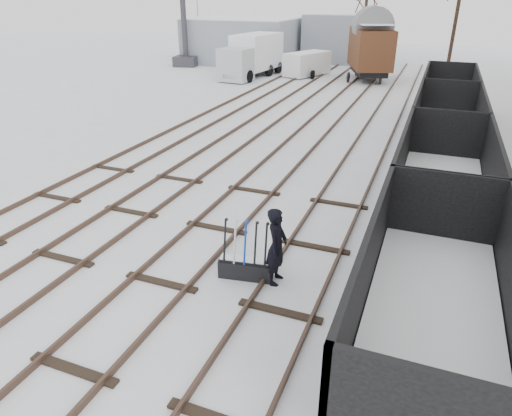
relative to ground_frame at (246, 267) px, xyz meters
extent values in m
plane|color=white|center=(-1.77, -1.01, -0.28)|extent=(120.00, 120.00, 0.00)
cube|color=black|center=(-8.49, 12.99, -0.21)|extent=(0.07, 52.00, 0.15)
cube|color=black|center=(-7.06, 12.99, -0.21)|extent=(0.07, 52.00, 0.15)
cube|color=black|center=(-7.77, 0.99, -0.26)|extent=(1.90, 0.20, 0.08)
cube|color=black|center=(-5.49, 12.99, -0.21)|extent=(0.07, 52.00, 0.15)
cube|color=black|center=(-4.06, 12.99, -0.21)|extent=(0.07, 52.00, 0.15)
cube|color=black|center=(-4.77, 0.99, -0.26)|extent=(1.90, 0.20, 0.08)
cube|color=black|center=(-2.49, 12.99, -0.21)|extent=(0.07, 52.00, 0.15)
cube|color=black|center=(-1.06, 12.99, -0.21)|extent=(0.07, 52.00, 0.15)
cube|color=black|center=(-1.77, 0.99, -0.26)|extent=(1.90, 0.20, 0.08)
cube|color=black|center=(0.51, 12.99, -0.21)|extent=(0.07, 52.00, 0.15)
cube|color=black|center=(1.94, 12.99, -0.21)|extent=(0.07, 52.00, 0.15)
cube|color=black|center=(1.23, 0.99, -0.26)|extent=(1.90, 0.20, 0.08)
cube|color=black|center=(3.51, 12.99, -0.21)|extent=(0.07, 52.00, 0.15)
cube|color=black|center=(4.94, 12.99, -0.21)|extent=(0.07, 52.00, 0.15)
cube|color=black|center=(4.23, 0.99, -0.26)|extent=(1.90, 0.20, 0.08)
cube|color=#8C949E|center=(-14.77, 34.99, 1.72)|extent=(10.00, 8.00, 4.00)
cube|color=white|center=(-14.77, 34.99, 3.77)|extent=(9.80, 7.84, 0.10)
cube|color=#8C949E|center=(-5.77, 38.99, 1.92)|extent=(7.00, 6.00, 4.40)
cube|color=white|center=(-5.77, 38.99, 4.17)|extent=(6.86, 5.88, 0.10)
cube|color=black|center=(0.00, 0.00, -0.06)|extent=(1.35, 0.62, 0.44)
cube|color=black|center=(0.00, 0.00, 0.18)|extent=(1.33, 0.50, 0.06)
cube|color=white|center=(0.00, 0.00, 0.22)|extent=(1.28, 0.45, 0.03)
cylinder|color=black|center=(-0.49, -0.08, 0.67)|extent=(0.10, 0.32, 1.08)
cylinder|color=silver|center=(-0.25, -0.04, 0.67)|extent=(0.10, 0.32, 1.08)
cylinder|color=#0E3AB8|center=(0.00, 0.00, 0.67)|extent=(0.10, 0.32, 1.08)
cylinder|color=black|center=(0.25, 0.04, 0.67)|extent=(0.10, 0.32, 1.08)
cylinder|color=black|center=(0.49, 0.08, 0.67)|extent=(0.10, 0.32, 1.08)
imported|color=black|center=(0.75, 0.10, 0.68)|extent=(0.50, 0.73, 1.93)
cube|color=black|center=(4.23, -1.34, 0.43)|extent=(2.10, 5.77, 0.44)
cube|color=black|center=(4.23, -1.34, 0.64)|extent=(2.62, 6.56, 0.13)
cube|color=black|center=(2.97, -1.34, 1.52)|extent=(0.11, 6.56, 1.75)
cube|color=white|center=(4.23, -1.34, 0.75)|extent=(2.36, 6.29, 0.07)
cylinder|color=black|center=(3.02, -3.44, 0.10)|extent=(0.13, 0.76, 0.76)
cylinder|color=black|center=(5.43, 0.76, 0.10)|extent=(0.13, 0.76, 0.76)
cube|color=black|center=(4.23, 5.06, 0.43)|extent=(2.10, 5.77, 0.44)
cube|color=black|center=(4.23, 5.06, 0.64)|extent=(2.62, 6.56, 0.13)
cube|color=black|center=(2.97, 5.06, 1.52)|extent=(0.11, 6.56, 1.75)
cube|color=black|center=(5.48, 5.06, 1.52)|extent=(0.11, 6.56, 1.75)
cube|color=white|center=(4.23, 5.06, 0.75)|extent=(2.36, 6.29, 0.07)
cylinder|color=black|center=(3.02, 2.96, 0.10)|extent=(0.13, 0.76, 0.76)
cylinder|color=black|center=(5.43, 7.16, 0.10)|extent=(0.13, 0.76, 0.76)
cube|color=black|center=(4.23, 11.46, 0.43)|extent=(2.10, 5.77, 0.44)
cube|color=black|center=(4.23, 11.46, 0.64)|extent=(2.62, 6.56, 0.13)
cube|color=black|center=(2.97, 11.46, 1.52)|extent=(0.11, 6.56, 1.75)
cube|color=black|center=(5.48, 11.46, 1.52)|extent=(0.11, 6.56, 1.75)
cube|color=white|center=(4.23, 11.46, 0.75)|extent=(2.36, 6.29, 0.07)
cylinder|color=black|center=(3.02, 9.36, 0.10)|extent=(0.13, 0.76, 0.76)
cylinder|color=black|center=(5.43, 13.56, 0.10)|extent=(0.13, 0.76, 0.76)
cube|color=black|center=(4.23, 17.86, 0.43)|extent=(2.10, 5.77, 0.44)
cube|color=black|center=(4.23, 17.86, 0.64)|extent=(2.62, 6.56, 0.13)
cube|color=black|center=(2.97, 17.86, 1.52)|extent=(0.11, 6.56, 1.75)
cube|color=black|center=(5.48, 17.86, 1.52)|extent=(0.11, 6.56, 1.75)
cube|color=white|center=(4.23, 17.86, 0.75)|extent=(2.36, 6.29, 0.07)
cylinder|color=black|center=(3.02, 15.76, 0.10)|extent=(0.13, 0.76, 0.76)
cylinder|color=black|center=(5.43, 19.96, 0.10)|extent=(0.13, 0.76, 0.76)
cube|color=black|center=(-1.69, 29.26, 0.43)|extent=(3.58, 5.27, 0.44)
cube|color=#502D18|center=(-1.69, 29.26, 2.08)|extent=(4.30, 6.06, 2.86)
cube|color=white|center=(-1.69, 29.26, 3.90)|extent=(3.96, 5.72, 0.04)
cylinder|color=black|center=(-2.90, 27.50, 0.10)|extent=(0.13, 0.77, 0.77)
cylinder|color=black|center=(-0.48, 31.02, 0.10)|extent=(0.13, 0.77, 0.77)
cube|color=black|center=(-10.70, 27.10, 0.24)|extent=(2.05, 7.35, 0.29)
cube|color=#B5BBC0|center=(-10.70, 24.42, 1.01)|extent=(2.52, 2.18, 2.39)
cube|color=white|center=(-10.70, 27.86, 1.63)|extent=(2.99, 5.23, 2.68)
cube|color=white|center=(-10.70, 27.86, 2.99)|extent=(2.93, 5.13, 0.04)
cylinder|color=black|center=(-11.76, 24.61, 0.19)|extent=(0.29, 0.96, 0.96)
cylinder|color=black|center=(-9.65, 29.78, 0.19)|extent=(0.29, 0.96, 0.96)
cube|color=white|center=(-6.72, 29.30, 0.69)|extent=(3.28, 4.65, 1.75)
cube|color=white|center=(-6.72, 29.30, 1.58)|extent=(3.19, 4.54, 0.04)
cylinder|color=black|center=(-7.59, 27.94, 0.06)|extent=(0.21, 0.68, 0.68)
cylinder|color=black|center=(-5.84, 30.66, 0.06)|extent=(0.21, 0.68, 0.68)
cube|color=#323137|center=(-18.77, 30.49, 0.17)|extent=(2.42, 2.42, 0.91)
cylinder|color=#323137|center=(-18.77, 30.49, 4.28)|extent=(0.50, 0.50, 9.12)
cylinder|color=black|center=(-18.77, 34.93, 5.19)|extent=(0.05, 0.05, 5.13)
cylinder|color=black|center=(-4.09, 40.34, 2.80)|extent=(0.30, 0.30, 6.17)
cylinder|color=black|center=(4.15, 34.94, 4.44)|extent=(0.30, 0.30, 9.45)
camera|label=1|loc=(3.67, -8.65, 6.05)|focal=32.00mm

